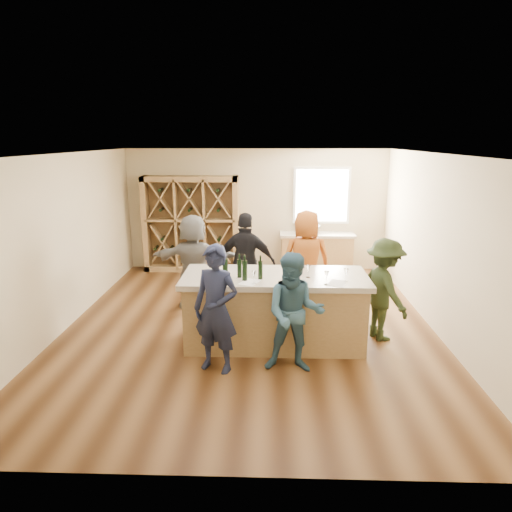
{
  "coord_description": "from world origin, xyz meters",
  "views": [
    {
      "loc": [
        0.34,
        -7.05,
        3.04
      ],
      "look_at": [
        0.1,
        0.2,
        1.15
      ],
      "focal_mm": 32.0,
      "sensor_mm": 36.0,
      "label": 1
    }
  ],
  "objects_px": {
    "sink": "(308,229)",
    "person_far_mid": "(246,263)",
    "person_near_right": "(295,313)",
    "person_far_right": "(306,261)",
    "wine_bottle_b": "(225,269)",
    "person_far_left": "(194,261)",
    "wine_bottle_c": "(239,268)",
    "wine_bottle_e": "(260,270)",
    "wine_bottle_d": "(245,271)",
    "wine_rack": "(191,224)",
    "person_near_left": "(216,309)",
    "tasting_counter_base": "(275,312)",
    "person_server": "(384,290)"
  },
  "relations": [
    {
      "from": "tasting_counter_base",
      "to": "wine_bottle_b",
      "type": "distance_m",
      "value": 1.05
    },
    {
      "from": "person_near_left",
      "to": "person_server",
      "type": "distance_m",
      "value": 2.67
    },
    {
      "from": "person_far_mid",
      "to": "person_far_left",
      "type": "bearing_deg",
      "value": -2.17
    },
    {
      "from": "person_near_left",
      "to": "person_server",
      "type": "relative_size",
      "value": 1.09
    },
    {
      "from": "wine_rack",
      "to": "wine_bottle_c",
      "type": "height_order",
      "value": "wine_rack"
    },
    {
      "from": "sink",
      "to": "person_far_mid",
      "type": "height_order",
      "value": "person_far_mid"
    },
    {
      "from": "wine_bottle_b",
      "to": "person_far_left",
      "type": "bearing_deg",
      "value": 113.09
    },
    {
      "from": "person_near_right",
      "to": "person_far_right",
      "type": "xyz_separation_m",
      "value": [
        0.31,
        2.29,
        0.1
      ]
    },
    {
      "from": "wine_bottle_c",
      "to": "person_far_mid",
      "type": "height_order",
      "value": "person_far_mid"
    },
    {
      "from": "tasting_counter_base",
      "to": "person_server",
      "type": "height_order",
      "value": "person_server"
    },
    {
      "from": "wine_bottle_e",
      "to": "person_far_left",
      "type": "xyz_separation_m",
      "value": [
        -1.25,
        1.7,
        -0.35
      ]
    },
    {
      "from": "person_far_right",
      "to": "person_far_left",
      "type": "distance_m",
      "value": 2.02
    },
    {
      "from": "person_near_right",
      "to": "person_far_right",
      "type": "distance_m",
      "value": 2.31
    },
    {
      "from": "sink",
      "to": "person_far_mid",
      "type": "bearing_deg",
      "value": -117.19
    },
    {
      "from": "wine_bottle_b",
      "to": "person_near_left",
      "type": "relative_size",
      "value": 0.18
    },
    {
      "from": "tasting_counter_base",
      "to": "person_near_left",
      "type": "xyz_separation_m",
      "value": [
        -0.78,
        -0.83,
        0.36
      ]
    },
    {
      "from": "wine_rack",
      "to": "person_near_left",
      "type": "xyz_separation_m",
      "value": [
        1.13,
        -4.74,
        -0.24
      ]
    },
    {
      "from": "sink",
      "to": "wine_bottle_c",
      "type": "distance_m",
      "value": 4.18
    },
    {
      "from": "wine_bottle_e",
      "to": "tasting_counter_base",
      "type": "bearing_deg",
      "value": 41.48
    },
    {
      "from": "wine_bottle_e",
      "to": "person_near_left",
      "type": "xyz_separation_m",
      "value": [
        -0.57,
        -0.65,
        -0.35
      ]
    },
    {
      "from": "wine_bottle_b",
      "to": "wine_bottle_d",
      "type": "height_order",
      "value": "wine_bottle_b"
    },
    {
      "from": "sink",
      "to": "person_far_right",
      "type": "height_order",
      "value": "person_far_right"
    },
    {
      "from": "sink",
      "to": "person_near_left",
      "type": "distance_m",
      "value": 4.93
    },
    {
      "from": "sink",
      "to": "person_server",
      "type": "bearing_deg",
      "value": -76.38
    },
    {
      "from": "wine_bottle_b",
      "to": "person_server",
      "type": "distance_m",
      "value": 2.46
    },
    {
      "from": "wine_bottle_d",
      "to": "person_near_right",
      "type": "xyz_separation_m",
      "value": [
        0.68,
        -0.56,
        -0.41
      ]
    },
    {
      "from": "wine_rack",
      "to": "person_near_left",
      "type": "bearing_deg",
      "value": -76.6
    },
    {
      "from": "wine_bottle_d",
      "to": "wine_bottle_e",
      "type": "xyz_separation_m",
      "value": [
        0.22,
        0.08,
        -0.01
      ]
    },
    {
      "from": "tasting_counter_base",
      "to": "person_far_mid",
      "type": "bearing_deg",
      "value": 110.43
    },
    {
      "from": "wine_bottle_d",
      "to": "wine_bottle_e",
      "type": "bearing_deg",
      "value": 20.46
    },
    {
      "from": "person_server",
      "to": "person_near_right",
      "type": "bearing_deg",
      "value": 105.52
    },
    {
      "from": "sink",
      "to": "person_server",
      "type": "distance_m",
      "value": 3.71
    },
    {
      "from": "person_far_mid",
      "to": "person_far_right",
      "type": "xyz_separation_m",
      "value": [
        1.06,
        0.13,
        0.02
      ]
    },
    {
      "from": "tasting_counter_base",
      "to": "person_near_left",
      "type": "relative_size",
      "value": 1.51
    },
    {
      "from": "wine_rack",
      "to": "person_far_mid",
      "type": "relative_size",
      "value": 1.23
    },
    {
      "from": "person_far_right",
      "to": "person_far_mid",
      "type": "bearing_deg",
      "value": 2.0
    },
    {
      "from": "person_far_left",
      "to": "person_far_right",
      "type": "bearing_deg",
      "value": -179.01
    },
    {
      "from": "tasting_counter_base",
      "to": "wine_bottle_c",
      "type": "bearing_deg",
      "value": -166.81
    },
    {
      "from": "sink",
      "to": "tasting_counter_base",
      "type": "xyz_separation_m",
      "value": [
        -0.79,
        -3.84,
        -0.51
      ]
    },
    {
      "from": "tasting_counter_base",
      "to": "person_far_mid",
      "type": "distance_m",
      "value": 1.48
    },
    {
      "from": "wine_bottle_c",
      "to": "person_far_left",
      "type": "relative_size",
      "value": 0.15
    },
    {
      "from": "person_near_left",
      "to": "wine_rack",
      "type": "bearing_deg",
      "value": 123.82
    },
    {
      "from": "wine_bottle_b",
      "to": "wine_bottle_d",
      "type": "bearing_deg",
      "value": -3.4
    },
    {
      "from": "wine_bottle_e",
      "to": "person_server",
      "type": "relative_size",
      "value": 0.17
    },
    {
      "from": "wine_rack",
      "to": "person_near_right",
      "type": "distance_m",
      "value": 5.21
    },
    {
      "from": "wine_bottle_e",
      "to": "person_far_mid",
      "type": "relative_size",
      "value": 0.15
    },
    {
      "from": "wine_rack",
      "to": "person_far_left",
      "type": "relative_size",
      "value": 1.27
    },
    {
      "from": "wine_bottle_b",
      "to": "person_near_left",
      "type": "height_order",
      "value": "person_near_left"
    },
    {
      "from": "sink",
      "to": "tasting_counter_base",
      "type": "bearing_deg",
      "value": -101.65
    },
    {
      "from": "wine_bottle_b",
      "to": "wine_bottle_c",
      "type": "bearing_deg",
      "value": 34.64
    }
  ]
}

